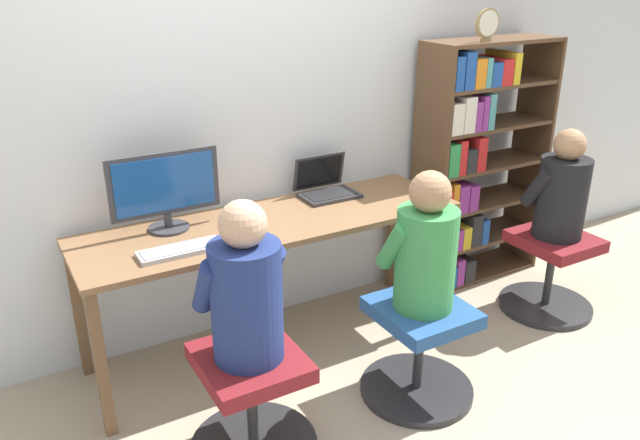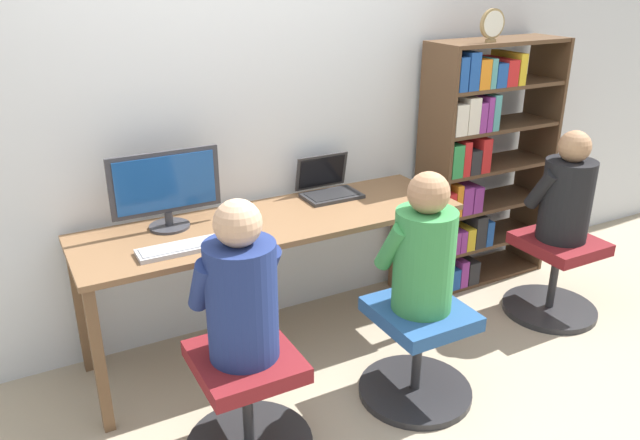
# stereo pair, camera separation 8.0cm
# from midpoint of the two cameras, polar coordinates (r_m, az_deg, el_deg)

# --- Properties ---
(ground_plane) EXTENTS (14.00, 14.00, 0.00)m
(ground_plane) POSITION_cam_midpoint_polar(r_m,az_deg,el_deg) (3.39, -2.35, -13.80)
(ground_plane) COLOR tan
(wall_back) EXTENTS (10.00, 0.05, 2.60)m
(wall_back) POSITION_cam_midpoint_polar(r_m,az_deg,el_deg) (3.42, -8.02, 10.37)
(wall_back) COLOR silver
(wall_back) RESTS_ON ground_plane
(desk) EXTENTS (2.03, 0.61, 0.77)m
(desk) POSITION_cam_midpoint_polar(r_m,az_deg,el_deg) (3.28, -5.00, -1.23)
(desk) COLOR brown
(desk) RESTS_ON ground_plane
(desktop_monitor) EXTENTS (0.55, 0.20, 0.40)m
(desktop_monitor) POSITION_cam_midpoint_polar(r_m,az_deg,el_deg) (3.15, -14.67, 2.63)
(desktop_monitor) COLOR #333338
(desktop_monitor) RESTS_ON desk
(laptop) EXTENTS (0.32, 0.25, 0.22)m
(laptop) POSITION_cam_midpoint_polar(r_m,az_deg,el_deg) (3.57, -0.06, 3.00)
(laptop) COLOR #2D2D30
(laptop) RESTS_ON desk
(keyboard) EXTENTS (0.39, 0.14, 0.03)m
(keyboard) POSITION_cam_midpoint_polar(r_m,az_deg,el_deg) (2.95, -13.40, -2.69)
(keyboard) COLOR #B2B2B7
(keyboard) RESTS_ON desk
(computer_mouse_by_keyboard) EXTENTS (0.06, 0.09, 0.03)m
(computer_mouse_by_keyboard) POSITION_cam_midpoint_polar(r_m,az_deg,el_deg) (3.01, -8.82, -1.74)
(computer_mouse_by_keyboard) COLOR black
(computer_mouse_by_keyboard) RESTS_ON desk
(office_chair_left) EXTENTS (0.56, 0.56, 0.50)m
(office_chair_left) POSITION_cam_midpoint_polar(r_m,az_deg,el_deg) (2.81, -7.10, -16.27)
(office_chair_left) COLOR #262628
(office_chair_left) RESTS_ON ground_plane
(office_chair_right) EXTENTS (0.56, 0.56, 0.50)m
(office_chair_right) POSITION_cam_midpoint_polar(r_m,az_deg,el_deg) (3.15, 8.32, -11.60)
(office_chair_right) COLOR #262628
(office_chair_right) RESTS_ON ground_plane
(person_at_monitor) EXTENTS (0.36, 0.33, 0.69)m
(person_at_monitor) POSITION_cam_midpoint_polar(r_m,az_deg,el_deg) (2.51, -7.73, -6.44)
(person_at_monitor) COLOR navy
(person_at_monitor) RESTS_ON office_chair_left
(person_at_laptop) EXTENTS (0.35, 0.32, 0.67)m
(person_at_laptop) POSITION_cam_midpoint_polar(r_m,az_deg,el_deg) (2.89, 8.84, -2.63)
(person_at_laptop) COLOR #388C47
(person_at_laptop) RESTS_ON office_chair_right
(bookshelf) EXTENTS (0.91, 0.33, 1.58)m
(bookshelf) POSITION_cam_midpoint_polar(r_m,az_deg,el_deg) (4.11, 12.97, 4.97)
(bookshelf) COLOR #513823
(bookshelf) RESTS_ON ground_plane
(desk_clock) EXTENTS (0.17, 0.03, 0.19)m
(desk_clock) POSITION_cam_midpoint_polar(r_m,az_deg,el_deg) (3.85, 14.46, 16.95)
(desk_clock) COLOR olive
(desk_clock) RESTS_ON bookshelf
(office_chair_side) EXTENTS (0.56, 0.56, 0.50)m
(office_chair_side) POSITION_cam_midpoint_polar(r_m,az_deg,el_deg) (4.07, 19.75, -4.48)
(office_chair_side) COLOR #262628
(office_chair_side) RESTS_ON ground_plane
(person_near_shelf) EXTENTS (0.35, 0.32, 0.65)m
(person_near_shelf) POSITION_cam_midpoint_polar(r_m,az_deg,el_deg) (3.88, 20.70, 2.53)
(person_near_shelf) COLOR black
(person_near_shelf) RESTS_ON office_chair_side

